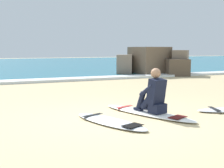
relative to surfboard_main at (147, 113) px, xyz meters
The scene contains 7 objects.
ground_plane 0.67m from the surfboard_main, 159.78° to the right, with size 80.00×80.00×0.00m, color #CCB584.
sea 21.03m from the surfboard_main, 91.71° to the left, with size 80.00×28.00×0.10m, color teal.
breaking_foam 7.35m from the surfboard_main, 94.89° to the left, with size 80.00×0.90×0.11m, color white.
surfboard_main is the anchor object (origin of this frame).
surfer_seated 0.43m from the surfboard_main, 65.04° to the right, with size 0.50×0.76×0.95m.
surfboard_spare_near 1.12m from the surfboard_main, 160.08° to the right, with size 1.11×1.94×0.08m.
rock_outcrop_distant 9.82m from the surfboard_main, 56.67° to the left, with size 4.11×2.83×1.51m.
Camera 1 is at (-2.62, -5.28, 1.44)m, focal length 47.54 mm.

